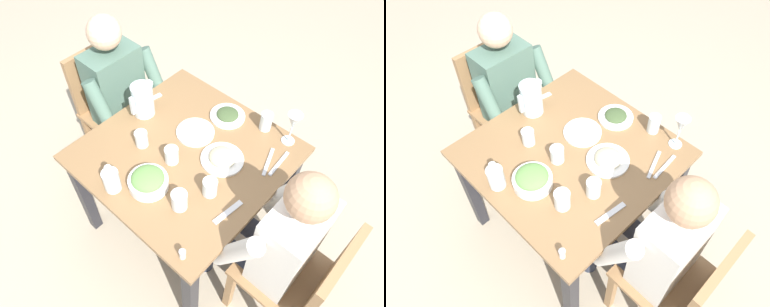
{
  "view_description": "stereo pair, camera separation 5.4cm",
  "coord_description": "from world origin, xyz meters",
  "views": [
    {
      "loc": [
        0.85,
        0.83,
        2.2
      ],
      "look_at": [
        -0.02,
        0.03,
        0.73
      ],
      "focal_mm": 33.96,
      "sensor_mm": 36.0,
      "label": 1
    },
    {
      "loc": [
        0.81,
        0.87,
        2.2
      ],
      "look_at": [
        -0.02,
        0.03,
        0.73
      ],
      "focal_mm": 33.96,
      "sensor_mm": 36.0,
      "label": 2
    }
  ],
  "objects": [
    {
      "name": "water_glass_by_pitcher",
      "position": [
        0.12,
        -0.2,
        0.78
      ],
      "size": [
        0.07,
        0.07,
        0.09
      ],
      "primitive_type": "cylinder",
      "color": "silver",
      "rests_on": "dining_table"
    },
    {
      "name": "ground_plane",
      "position": [
        0.0,
        0.0,
        0.0
      ],
      "size": [
        8.0,
        8.0,
        0.0
      ],
      "primitive_type": "plane",
      "color": "tan"
    },
    {
      "name": "chair_far",
      "position": [
        0.06,
        0.79,
        0.51
      ],
      "size": [
        0.4,
        0.4,
        0.9
      ],
      "color": "#997047",
      "rests_on": "ground_plane"
    },
    {
      "name": "salt_shaker",
      "position": [
        0.42,
        0.38,
        0.76
      ],
      "size": [
        0.03,
        0.03,
        0.05
      ],
      "color": "white",
      "rests_on": "dining_table"
    },
    {
      "name": "oil_carafe",
      "position": [
        0.4,
        -0.1,
        0.79
      ],
      "size": [
        0.08,
        0.08,
        0.16
      ],
      "color": "silver",
      "rests_on": "dining_table"
    },
    {
      "name": "fork_far",
      "position": [
        -0.14,
        -0.42,
        0.74
      ],
      "size": [
        0.17,
        0.05,
        0.01
      ],
      "primitive_type": "cube",
      "rotation": [
        0.0,
        0.0,
        -0.17
      ],
      "color": "silver",
      "rests_on": "dining_table"
    },
    {
      "name": "water_glass_far_left",
      "position": [
        -0.42,
        0.2,
        0.79
      ],
      "size": [
        0.06,
        0.06,
        0.11
      ],
      "primitive_type": "cylinder",
      "color": "silver",
      "rests_on": "dining_table"
    },
    {
      "name": "plate_beans",
      "position": [
        -0.09,
        0.17,
        0.76
      ],
      "size": [
        0.22,
        0.22,
        0.06
      ],
      "color": "white",
      "rests_on": "dining_table"
    },
    {
      "name": "water_pitcher",
      "position": [
        -0.05,
        -0.37,
        0.83
      ],
      "size": [
        0.16,
        0.12,
        0.19
      ],
      "color": "silver",
      "rests_on": "dining_table"
    },
    {
      "name": "water_glass_near_right",
      "position": [
        0.09,
        -0.01,
        0.78
      ],
      "size": [
        0.07,
        0.07,
        0.09
      ],
      "primitive_type": "cylinder",
      "color": "silver",
      "rests_on": "dining_table"
    },
    {
      "name": "water_glass_center",
      "position": [
        0.25,
        0.2,
        0.79
      ],
      "size": [
        0.08,
        0.08,
        0.1
      ],
      "primitive_type": "cylinder",
      "color": "silver",
      "rests_on": "dining_table"
    },
    {
      "name": "plate_yoghurt",
      "position": [
        -0.13,
        -0.05,
        0.75
      ],
      "size": [
        0.21,
        0.21,
        0.04
      ],
      "color": "white",
      "rests_on": "dining_table"
    },
    {
      "name": "diner_near",
      "position": [
        -0.09,
        -0.58,
        0.66
      ],
      "size": [
        0.48,
        0.53,
        1.19
      ],
      "color": "#4C6B5B",
      "rests_on": "ground_plane"
    },
    {
      "name": "wine_glass",
      "position": [
        -0.42,
        0.35,
        0.88
      ],
      "size": [
        0.08,
        0.08,
        0.2
      ],
      "color": "silver",
      "rests_on": "dining_table"
    },
    {
      "name": "salad_bowl",
      "position": [
        0.27,
        0.02,
        0.78
      ],
      "size": [
        0.19,
        0.19,
        0.09
      ],
      "color": "white",
      "rests_on": "dining_table"
    },
    {
      "name": "chair_near",
      "position": [
        -0.09,
        -0.79,
        0.51
      ],
      "size": [
        0.4,
        0.4,
        0.9
      ],
      "color": "#997047",
      "rests_on": "ground_plane"
    },
    {
      "name": "water_glass_far_right",
      "position": [
        0.1,
        0.26,
        0.78
      ],
      "size": [
        0.07,
        0.07,
        0.09
      ],
      "primitive_type": "cylinder",
      "color": "silver",
      "rests_on": "dining_table"
    },
    {
      "name": "knife_far",
      "position": [
        -0.23,
        0.36,
        0.74
      ],
      "size": [
        0.18,
        0.08,
        0.01
      ],
      "primitive_type": "cube",
      "rotation": [
        0.0,
        0.0,
        0.35
      ],
      "color": "silver",
      "rests_on": "dining_table"
    },
    {
      "name": "plate_dolmas",
      "position": [
        -0.34,
        0.0,
        0.75
      ],
      "size": [
        0.2,
        0.2,
        0.04
      ],
      "color": "white",
      "rests_on": "dining_table"
    },
    {
      "name": "diner_far",
      "position": [
        0.06,
        0.58,
        0.66
      ],
      "size": [
        0.48,
        0.53,
        1.19
      ],
      "color": "silver",
      "rests_on": "ground_plane"
    },
    {
      "name": "fork_near",
      "position": [
        0.13,
        0.39,
        0.74
      ],
      "size": [
        0.17,
        0.05,
        0.01
      ],
      "primitive_type": "cube",
      "rotation": [
        0.0,
        0.0,
        -0.13
      ],
      "color": "silver",
      "rests_on": "dining_table"
    },
    {
      "name": "knife_near",
      "position": [
        -0.26,
        0.4,
        0.74
      ],
      "size": [
        0.19,
        0.03,
        0.01
      ],
      "primitive_type": "cube",
      "rotation": [
        0.0,
        0.0,
        0.07
      ],
      "color": "silver",
      "rests_on": "dining_table"
    },
    {
      "name": "dining_table",
      "position": [
        0.0,
        0.0,
        0.62
      ],
      "size": [
        0.97,
        0.97,
        0.74
      ],
      "color": "olive",
      "rests_on": "ground_plane"
    }
  ]
}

